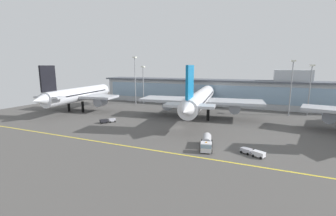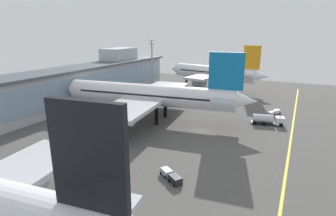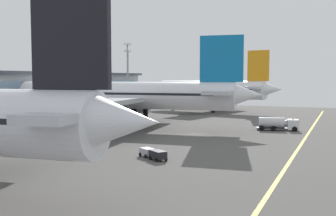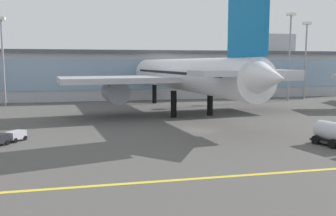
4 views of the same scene
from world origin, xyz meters
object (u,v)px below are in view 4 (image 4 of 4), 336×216
(airliner_near_right, at_px, (185,76))
(apron_light_mast_far_east, at_px, (2,47))
(apron_light_mast_centre, at_px, (290,44))
(baggage_tug_near, at_px, (6,137))
(apron_light_mast_west, at_px, (306,48))

(airliner_near_right, height_order, apron_light_mast_far_east, airliner_near_right)
(airliner_near_right, bearing_deg, apron_light_mast_centre, -68.66)
(apron_light_mast_far_east, bearing_deg, baggage_tug_near, -78.62)
(apron_light_mast_west, relative_size, apron_light_mast_centre, 0.92)
(apron_light_mast_centre, distance_m, apron_light_mast_far_east, 70.59)
(apron_light_mast_centre, height_order, apron_light_mast_far_east, apron_light_mast_centre)
(apron_light_mast_west, distance_m, apron_light_mast_centre, 8.24)
(apron_light_mast_west, relative_size, apron_light_mast_far_east, 1.03)
(airliner_near_right, bearing_deg, baggage_tug_near, 119.10)
(baggage_tug_near, relative_size, apron_light_mast_west, 0.26)
(baggage_tug_near, relative_size, apron_light_mast_far_east, 0.27)
(apron_light_mast_west, bearing_deg, airliner_near_right, -151.75)
(baggage_tug_near, bearing_deg, apron_light_mast_far_east, -134.70)
(apron_light_mast_west, height_order, apron_light_mast_centre, apron_light_mast_centre)
(apron_light_mast_west, bearing_deg, apron_light_mast_centre, -151.87)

